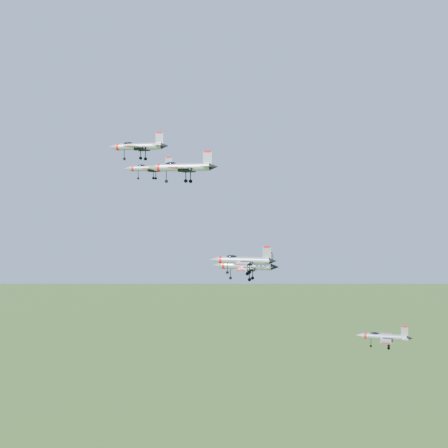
{
  "coord_description": "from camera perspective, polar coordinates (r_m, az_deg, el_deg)",
  "views": [
    {
      "loc": [
        13.18,
        -121.51,
        138.93
      ],
      "look_at": [
        5.27,
        -4.14,
        133.85
      ],
      "focal_mm": 50.0,
      "sensor_mm": 36.0,
      "label": 1
    }
  ],
  "objects": [
    {
      "name": "jet_right_low",
      "position": [
        113.26,
        1.65,
        -3.32
      ],
      "size": [
        12.53,
        10.47,
        3.35
      ],
      "rotation": [
        0.0,
        0.0,
        -0.15
      ],
      "color": "#A8AFB5"
    },
    {
      "name": "jet_trail",
      "position": [
        123.38,
        14.36,
        -9.94
      ],
      "size": [
        10.52,
        8.85,
        2.83
      ],
      "rotation": [
        0.0,
        0.0,
        -0.2
      ],
      "color": "#A8AFB5"
    },
    {
      "name": "jet_left_low",
      "position": [
        124.11,
        1.91,
        -3.84
      ],
      "size": [
        13.58,
        11.47,
        3.66
      ],
      "rotation": [
        0.0,
        0.0,
        -0.23
      ],
      "color": "#A8AFB5"
    },
    {
      "name": "jet_lead",
      "position": [
        132.42,
        -7.94,
        7.05
      ],
      "size": [
        13.68,
        11.53,
        3.68
      ],
      "rotation": [
        0.0,
        0.0,
        -0.22
      ],
      "color": "#A8AFB5"
    },
    {
      "name": "jet_right_high",
      "position": [
        101.2,
        -3.91,
        5.22
      ],
      "size": [
        12.13,
        10.25,
        3.27
      ],
      "rotation": [
        0.0,
        0.0,
        -0.23
      ],
      "color": "#A8AFB5"
    },
    {
      "name": "jet_left_high",
      "position": [
        123.14,
        -6.83,
        5.09
      ],
      "size": [
        10.6,
        8.77,
        2.83
      ],
      "rotation": [
        0.0,
        0.0,
        -0.07
      ],
      "color": "#A8AFB5"
    }
  ]
}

